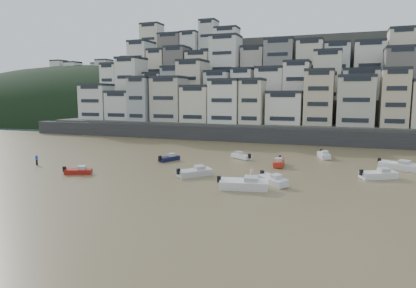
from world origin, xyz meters
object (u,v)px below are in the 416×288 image
at_px(boat_h, 241,155).
at_px(person_blue, 37,160).
at_px(boat_b, 273,179).
at_px(boat_j, 78,170).
at_px(boat_f, 169,157).
at_px(boat_i, 324,154).
at_px(boat_d, 379,173).
at_px(boat_e, 279,162).
at_px(boat_a, 244,183).
at_px(person_pink, 252,174).
at_px(boat_g, 398,164).
at_px(boat_c, 195,171).

height_order(boat_h, person_blue, person_blue).
bearing_deg(boat_b, boat_j, -127.70).
distance_m(boat_f, boat_i, 28.09).
height_order(boat_d, boat_j, boat_d).
height_order(boat_e, boat_f, boat_e).
bearing_deg(boat_a, person_pink, 83.13).
xyz_separation_m(boat_e, boat_g, (17.82, 3.24, 0.12)).
bearing_deg(boat_f, boat_h, -38.75).
distance_m(boat_h, person_pink, 16.72).
bearing_deg(boat_j, person_blue, 142.46).
xyz_separation_m(boat_c, boat_e, (9.89, 11.90, -0.04)).
bearing_deg(boat_d, person_blue, 160.12).
distance_m(person_blue, person_pink, 35.84).
height_order(boat_g, person_blue, person_blue).
height_order(boat_b, boat_i, boat_b).
distance_m(boat_g, boat_i, 13.41).
xyz_separation_m(boat_b, boat_g, (16.46, 16.13, 0.10)).
relative_size(boat_h, boat_j, 1.12).
height_order(boat_f, boat_g, boat_g).
xyz_separation_m(boat_c, boat_j, (-16.52, -4.52, -0.17)).
bearing_deg(boat_h, person_blue, 64.92).
distance_m(boat_c, boat_d, 25.41).
bearing_deg(person_blue, boat_h, 29.77).
distance_m(boat_a, boat_c, 9.72).
bearing_deg(boat_i, boat_j, -65.90).
xyz_separation_m(boat_a, boat_h, (-5.97, 21.03, -0.24)).
xyz_separation_m(boat_e, boat_f, (-18.77, -2.00, -0.10)).
bearing_deg(boat_f, boat_d, -72.15).
distance_m(boat_i, person_pink, 23.31).
bearing_deg(boat_f, boat_j, 174.31).
xyz_separation_m(boat_g, boat_i, (-11.36, 7.11, -0.12)).
bearing_deg(boat_b, boat_h, 162.27).
bearing_deg(boat_c, boat_a, -80.56).
relative_size(boat_g, person_blue, 3.49).
height_order(boat_e, boat_i, boat_i).
bearing_deg(boat_c, boat_b, -55.54).
bearing_deg(boat_c, boat_f, 81.43).
bearing_deg(boat_h, boat_j, 82.65).
relative_size(boat_i, person_blue, 2.99).
distance_m(boat_f, person_blue, 21.78).
relative_size(boat_b, boat_g, 0.88).
height_order(boat_h, boat_i, boat_i).
xyz_separation_m(boat_a, boat_d, (15.92, 12.21, -0.12)).
height_order(boat_d, person_pink, person_pink).
height_order(boat_d, boat_f, boat_d).
bearing_deg(boat_b, person_blue, -134.81).
relative_size(boat_g, boat_i, 1.17).
relative_size(boat_b, boat_d, 0.97).
bearing_deg(person_pink, boat_g, 36.86).
relative_size(boat_j, person_pink, 2.42).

